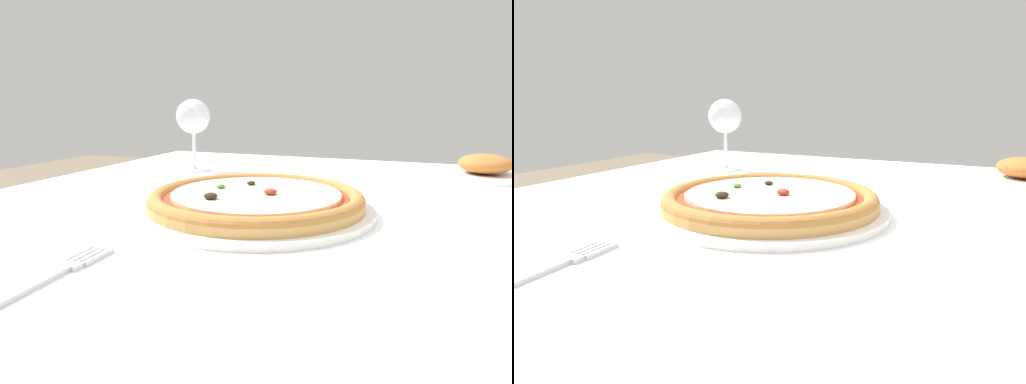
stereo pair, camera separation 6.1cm
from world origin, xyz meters
TOP-DOWN VIEW (x-y plane):
  - dining_table at (0.00, 0.00)m, footprint 1.26×1.15m
  - pizza_plate at (-0.14, -0.03)m, footprint 0.34×0.34m
  - fork at (-0.23, -0.31)m, footprint 0.03×0.17m
  - wine_glass_far_left at (-0.40, 0.27)m, footprint 0.08×0.08m
  - side_plate at (0.20, 0.39)m, footprint 0.18×0.18m

SIDE VIEW (x-z plane):
  - dining_table at x=0.00m, z-range 0.29..1.04m
  - fork at x=-0.23m, z-range 0.75..0.75m
  - pizza_plate at x=-0.14m, z-range 0.75..0.79m
  - side_plate at x=0.20m, z-range 0.74..0.79m
  - wine_glass_far_left at x=-0.40m, z-range 0.78..0.94m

